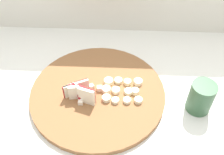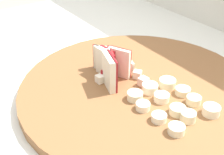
{
  "view_description": "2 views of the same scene",
  "coord_description": "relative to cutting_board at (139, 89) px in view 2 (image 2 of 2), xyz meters",
  "views": [
    {
      "loc": [
        -0.05,
        -0.51,
        1.52
      ],
      "look_at": [
        -0.07,
        0.04,
        0.94
      ],
      "focal_mm": 41.54,
      "sensor_mm": 36.0,
      "label": 1
    },
    {
      "loc": [
        0.23,
        -0.28,
        1.2
      ],
      "look_at": [
        -0.15,
        -0.02,
        0.91
      ],
      "focal_mm": 48.78,
      "sensor_mm": 36.0,
      "label": 2
    }
  ],
  "objects": [
    {
      "name": "apple_dice_pile",
      "position": [
        -0.04,
        -0.01,
        0.02
      ],
      "size": [
        0.08,
        0.08,
        0.02
      ],
      "color": "white",
      "rests_on": "cutting_board"
    },
    {
      "name": "banana_slice_rows",
      "position": [
        0.08,
        0.0,
        0.02
      ],
      "size": [
        0.13,
        0.11,
        0.01
      ],
      "color": "#F4EAC6",
      "rests_on": "cutting_board"
    },
    {
      "name": "apple_wedge_fan",
      "position": [
        -0.05,
        -0.03,
        0.04
      ],
      "size": [
        0.1,
        0.06,
        0.06
      ],
      "color": "#A32323",
      "rests_on": "cutting_board"
    },
    {
      "name": "cutting_board",
      "position": [
        0.0,
        0.0,
        0.0
      ],
      "size": [
        0.43,
        0.43,
        0.02
      ],
      "primitive_type": "cylinder",
      "color": "brown",
      "rests_on": "tiled_countertop"
    }
  ]
}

